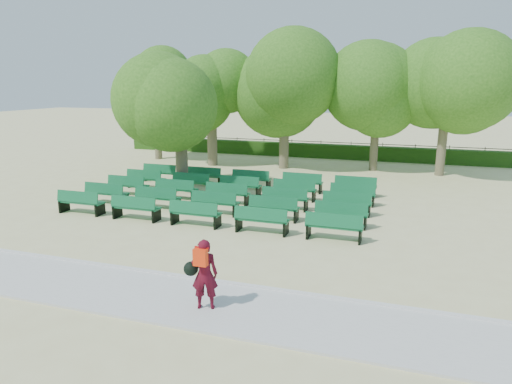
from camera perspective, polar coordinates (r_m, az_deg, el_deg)
ground at (r=17.83m, az=-3.46°, el=-2.38°), size 120.00×120.00×0.00m
paving at (r=11.69m, az=-17.17°, el=-11.64°), size 30.00×2.20×0.06m
curb at (r=12.55m, az=-14.14°, el=-9.55°), size 30.00×0.12×0.10m
hedge at (r=30.92m, az=6.12°, el=5.22°), size 26.00×0.70×0.90m
fence at (r=31.37m, az=6.26°, el=4.51°), size 26.00×0.10×1.02m
tree_line at (r=27.14m, az=4.31°, el=3.14°), size 21.80×6.80×7.04m
bench_array at (r=18.82m, az=-3.38°, el=-1.23°), size 1.82×0.63×1.14m
tree_among at (r=20.99m, az=-9.57°, el=11.80°), size 4.41×4.41×6.33m
person at (r=10.06m, az=-6.61°, el=-10.02°), size 0.79×0.53×1.58m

